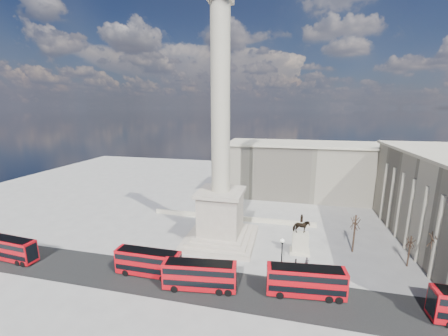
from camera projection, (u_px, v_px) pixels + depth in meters
ground at (215, 252)px, 52.24m from camera, size 180.00×180.00×0.00m
asphalt_road at (229, 289)px, 41.61m from camera, size 120.00×9.00×0.01m
nelsons_column at (221, 180)px, 54.24m from camera, size 14.00×14.00×49.85m
balustrade_wall at (231, 218)px, 67.34m from camera, size 40.00×0.60×1.10m
building_northeast at (311, 170)px, 84.09m from camera, size 51.00×17.00×16.60m
red_bus_a at (149, 262)px, 44.60m from camera, size 10.84×2.63×4.39m
red_bus_b at (200, 275)px, 41.11m from camera, size 11.23×3.84×4.46m
red_bus_c at (306, 281)px, 39.65m from camera, size 11.35×3.66×4.52m
red_bus_e at (11, 249)px, 49.11m from camera, size 10.57×3.15×4.23m
victorian_lamp at (282, 255)px, 43.76m from camera, size 0.57×0.57×6.70m
equestrian_statue at (300, 240)px, 51.49m from camera, size 3.68×2.76×7.75m
bare_tree_near at (436, 239)px, 42.99m from camera, size 1.98×1.98×8.64m
bare_tree_mid at (411, 241)px, 46.61m from camera, size 1.57×1.57×5.94m
bare_tree_far at (356, 222)px, 51.10m from camera, size 1.91×1.91×7.79m
pedestrian_walking at (307, 263)px, 47.02m from camera, size 0.74×0.54×1.87m
pedestrian_standing at (345, 285)px, 41.15m from camera, size 1.05×1.05×1.72m
pedestrian_crossing at (296, 264)px, 46.71m from camera, size 0.63×1.14×1.85m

